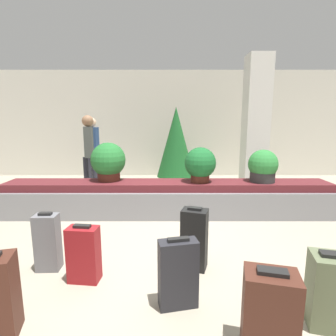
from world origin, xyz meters
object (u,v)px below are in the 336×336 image
at_px(suitcase_1, 326,291).
at_px(suitcase_6, 195,239).
at_px(pillar, 256,125).
at_px(traveler_1, 93,145).
at_px(suitcase_0, 84,254).
at_px(decorated_tree, 176,142).
at_px(traveler_0, 89,147).
at_px(potted_plant_0, 201,164).
at_px(suitcase_2, 178,273).
at_px(potted_plant_1, 109,162).
at_px(suitcase_3, 270,314).
at_px(suitcase_5, 48,242).
at_px(potted_plant_2, 263,167).

xyz_separation_m(suitcase_1, suitcase_6, (-1.00, 0.87, 0.04)).
distance_m(pillar, traveler_1, 4.16).
bearing_deg(suitcase_0, decorated_tree, 82.48).
height_order(suitcase_1, traveler_0, traveler_0).
distance_m(potted_plant_0, traveler_1, 3.46).
xyz_separation_m(suitcase_0, suitcase_2, (0.99, -0.39, 0.02)).
xyz_separation_m(potted_plant_1, traveler_1, (-0.91, 2.17, 0.12)).
distance_m(traveler_0, decorated_tree, 2.35).
xyz_separation_m(suitcase_3, decorated_tree, (-0.51, 5.50, 0.80)).
distance_m(suitcase_0, suitcase_3, 1.86).
height_order(suitcase_2, potted_plant_1, potted_plant_1).
bearing_deg(traveler_1, suitcase_6, -46.33).
relative_size(suitcase_0, suitcase_3, 0.93).
distance_m(suitcase_1, suitcase_5, 2.81).
bearing_deg(potted_plant_1, traveler_1, 112.64).
xyz_separation_m(pillar, suitcase_2, (-1.99, -4.12, -1.28)).
xyz_separation_m(potted_plant_0, decorated_tree, (-0.36, 2.56, 0.19)).
height_order(suitcase_6, traveler_0, traveler_0).
height_order(suitcase_5, decorated_tree, decorated_tree).
bearing_deg(decorated_tree, pillar, -24.86).
bearing_deg(suitcase_3, potted_plant_1, 134.27).
distance_m(suitcase_5, traveler_1, 4.23).
height_order(traveler_0, decorated_tree, decorated_tree).
relative_size(traveler_1, decorated_tree, 0.86).
bearing_deg(decorated_tree, suitcase_2, -91.44).
height_order(suitcase_0, suitcase_2, suitcase_2).
distance_m(potted_plant_1, potted_plant_2, 2.80).
bearing_deg(potted_plant_1, suitcase_0, -84.75).
relative_size(suitcase_5, potted_plant_2, 1.18).
height_order(suitcase_2, potted_plant_2, potted_plant_2).
bearing_deg(pillar, suitcase_1, -100.10).
distance_m(suitcase_0, potted_plant_0, 2.59).
distance_m(traveler_0, traveler_1, 0.96).
bearing_deg(traveler_1, suitcase_2, -51.87).
relative_size(potted_plant_0, traveler_0, 0.34).
bearing_deg(suitcase_1, suitcase_0, 177.99).
height_order(traveler_1, decorated_tree, decorated_tree).
bearing_deg(suitcase_5, decorated_tree, 67.88).
bearing_deg(suitcase_2, suitcase_3, -50.68).
bearing_deg(traveler_1, suitcase_0, -61.44).
bearing_deg(potted_plant_0, traveler_0, 150.24).
relative_size(suitcase_6, potted_plant_1, 1.06).
bearing_deg(decorated_tree, potted_plant_0, -82.02).
xyz_separation_m(potted_plant_1, traveler_0, (-0.71, 1.23, 0.15)).
bearing_deg(potted_plant_1, suitcase_3, -59.32).
bearing_deg(traveler_1, potted_plant_1, -53.10).
bearing_deg(potted_plant_1, decorated_tree, 61.64).
bearing_deg(potted_plant_2, potted_plant_0, -179.18).
bearing_deg(suitcase_6, traveler_0, 141.85).
relative_size(pillar, traveler_1, 1.78).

